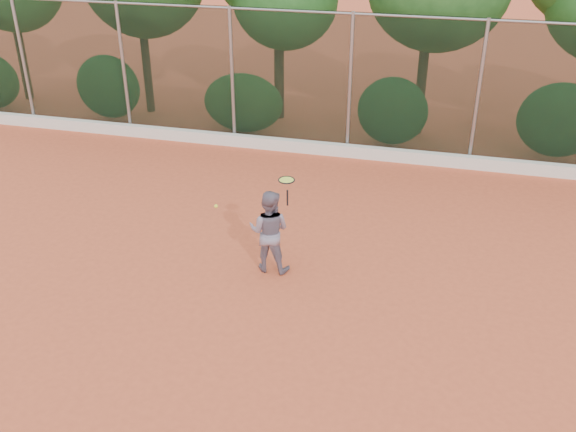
# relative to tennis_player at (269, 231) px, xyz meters

# --- Properties ---
(ground) EXTENTS (80.00, 80.00, 0.00)m
(ground) POSITION_rel_tennis_player_xyz_m (0.41, -1.27, -0.76)
(ground) COLOR #CC5330
(ground) RESTS_ON ground
(concrete_curb) EXTENTS (24.00, 0.20, 0.30)m
(concrete_curb) POSITION_rel_tennis_player_xyz_m (0.41, 5.55, -0.61)
(concrete_curb) COLOR silver
(concrete_curb) RESTS_ON ground
(tennis_player) EXTENTS (0.75, 0.58, 1.52)m
(tennis_player) POSITION_rel_tennis_player_xyz_m (0.00, 0.00, 0.00)
(tennis_player) COLOR slate
(tennis_player) RESTS_ON ground
(chainlink_fence) EXTENTS (24.09, 0.09, 3.50)m
(chainlink_fence) POSITION_rel_tennis_player_xyz_m (0.41, 5.73, 1.10)
(chainlink_fence) COLOR black
(chainlink_fence) RESTS_ON ground
(tennis_racket) EXTENTS (0.30, 0.30, 0.51)m
(tennis_racket) POSITION_rel_tennis_player_xyz_m (0.35, -0.15, 1.04)
(tennis_racket) COLOR black
(tennis_racket) RESTS_ON ground
(tennis_ball_in_flight) EXTENTS (0.07, 0.07, 0.07)m
(tennis_ball_in_flight) POSITION_rel_tennis_player_xyz_m (-0.77, -0.49, 0.63)
(tennis_ball_in_flight) COLOR yellow
(tennis_ball_in_flight) RESTS_ON ground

